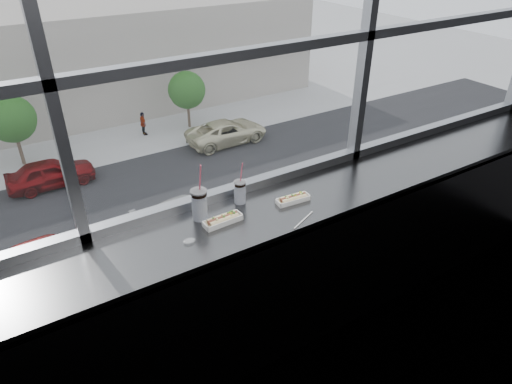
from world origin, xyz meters
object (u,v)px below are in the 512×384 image
hotdog_tray_left (223,220)px  wrapper (189,241)px  soda_cup_left (199,203)px  car_near_c (47,250)px  tree_center (11,119)px  car_far_b (50,169)px  car_near_d (187,208)px  hotdog_tray_right (293,199)px  soda_cup_right (240,191)px  pedestrian_d (143,122)px  car_near_e (304,173)px  loose_straw (303,220)px  tree_right (187,90)px  car_far_c (227,128)px

hotdog_tray_left → wrapper: size_ratio=2.89×
soda_cup_left → wrapper: (-0.16, -0.18, -0.10)m
car_near_c → tree_center: tree_center is taller
car_far_b → car_near_d: 9.50m
hotdog_tray_right → soda_cup_right: soda_cup_right is taller
soda_cup_left → pedestrian_d: soda_cup_left is taller
hotdog_tray_left → wrapper: 0.26m
soda_cup_right → car_near_e: bearing=50.5°
loose_straw → tree_center: size_ratio=0.05×
loose_straw → pedestrian_d: 31.85m
wrapper → tree_right: bearing=67.2°
soda_cup_left → car_near_d: (6.25, 16.15, -11.09)m
hotdog_tray_right → tree_center: 29.69m
hotdog_tray_right → soda_cup_left: 0.61m
tree_right → car_near_d: bearing=-114.7°
car_near_d → car_near_c: 6.68m
car_near_d → tree_center: size_ratio=1.37×
loose_straw → car_far_b: bearing=65.0°
soda_cup_right → car_near_c: 19.51m
soda_cup_right → soda_cup_left: bearing=-173.7°
wrapper → pedestrian_d: bearing=73.5°
loose_straw → pedestrian_d: (7.80, 28.84, -11.02)m
hotdog_tray_right → tree_right: (11.18, 28.29, -9.20)m
hotdog_tray_right → car_far_b: bearing=93.5°
hotdog_tray_right → wrapper: 0.75m
soda_cup_left → car_far_b: bearing=87.3°
car_near_c → tree_center: size_ratio=1.51×
loose_straw → wrapper: wrapper is taller
soda_cup_left → car_near_c: soda_cup_left is taller
car_near_d → car_near_c: bearing=83.3°
pedestrian_d → hotdog_tray_right: bearing=164.9°
hotdog_tray_right → car_near_d: 20.46m
car_near_e → tree_center: 18.21m
car_near_c → tree_right: tree_right is taller
car_far_c → car_near_d: (-6.60, -8.00, -0.01)m
car_near_e → tree_right: size_ratio=1.37×
car_far_b → pedestrian_d: 8.40m
wrapper → tree_center: bearing=89.6°
hotdog_tray_right → car_near_d: hotdog_tray_right is taller
soda_cup_right → car_near_c: bearing=92.6°
car_far_b → car_near_e: size_ratio=1.13×
loose_straw → soda_cup_right: bearing=96.7°
soda_cup_left → tree_center: soda_cup_left is taller
soda_cup_left → pedestrian_d: 31.70m
car_near_c → car_near_d: bearing=-95.6°
hotdog_tray_right → pedestrian_d: hotdog_tray_right is taller
soda_cup_left → wrapper: 0.26m
car_far_c → car_near_d: 10.37m
car_near_c → car_near_e: (14.03, 0.00, -0.18)m
soda_cup_right → pedestrian_d: 31.59m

